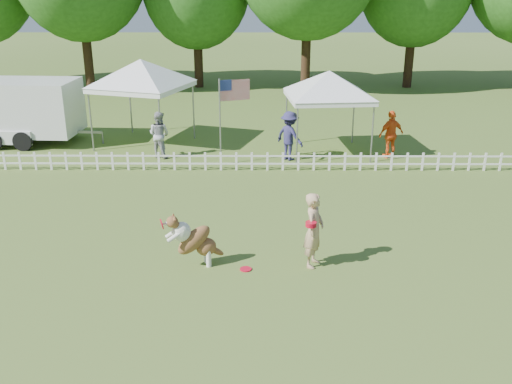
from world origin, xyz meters
TOP-DOWN VIEW (x-y plane):
  - ground at (0.00, 0.00)m, footprint 120.00×120.00m
  - picket_fence at (0.00, 7.00)m, footprint 22.00×0.08m
  - handler at (1.65, 0.44)m, footprint 0.58×0.70m
  - dog at (-0.86, 0.38)m, footprint 1.26×0.77m
  - frisbee_on_turf at (0.21, 0.22)m, footprint 0.33×0.33m
  - canopy_tent_left at (-3.76, 10.12)m, footprint 3.75×3.75m
  - canopy_tent_right at (2.87, 9.03)m, footprint 2.99×2.99m
  - cargo_trailer at (-8.51, 10.38)m, footprint 5.55×2.67m
  - flag_pole at (-0.79, 7.62)m, footprint 1.06×0.50m
  - spectator_a at (-2.95, 8.47)m, footprint 0.96×0.88m
  - spectator_b at (1.52, 8.20)m, footprint 1.21×1.20m
  - spectator_c at (5.01, 8.48)m, footprint 1.04×0.76m

SIDE VIEW (x-z plane):
  - ground at x=0.00m, z-range 0.00..0.00m
  - frisbee_on_turf at x=0.21m, z-range 0.00..0.02m
  - picket_fence at x=0.00m, z-range 0.00..0.60m
  - dog at x=-0.86m, z-range 0.00..1.23m
  - spectator_a at x=-2.95m, z-range 0.00..1.60m
  - spectator_c at x=5.01m, z-range 0.00..1.64m
  - handler at x=1.65m, z-range 0.00..1.64m
  - spectator_b at x=1.52m, z-range 0.00..1.67m
  - cargo_trailer at x=-8.51m, z-range 0.00..2.39m
  - canopy_tent_right at x=2.87m, z-range 0.00..2.84m
  - flag_pole at x=-0.79m, z-range 0.00..2.85m
  - canopy_tent_left at x=-3.76m, z-range 0.00..3.08m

